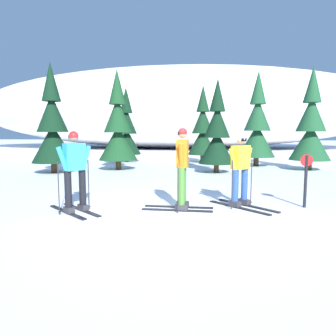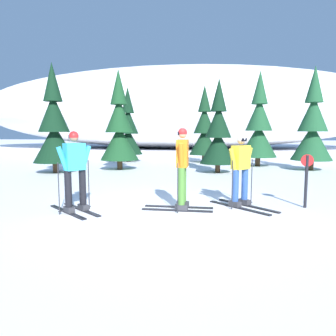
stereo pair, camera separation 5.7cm
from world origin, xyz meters
The scene contains 13 objects.
ground_plane centered at (0.00, 0.00, 0.00)m, with size 120.00×120.00×0.00m, color white.
skier_orange_jacket centered at (0.33, 0.47, 0.97)m, with size 1.61×0.78×1.84m.
skier_yellow_jacket centered at (1.67, 0.93, 0.89)m, with size 1.54×1.52×1.70m.
skier_cyan_jacket centered at (-1.96, -0.07, 0.94)m, with size 1.50×1.37×1.77m.
pine_tree_far_left centered at (-5.59, 6.18, 1.94)m, with size 1.79×1.79×4.63m.
pine_tree_left centered at (-3.79, 11.61, 1.82)m, with size 1.68×1.68×4.34m.
pine_tree_center_left centered at (-3.19, 7.68, 1.92)m, with size 1.77×1.77×4.58m.
pine_tree_center centered at (0.65, 11.79, 1.84)m, with size 1.70×1.70×4.40m.
pine_tree_center_right centered at (1.31, 7.11, 1.67)m, with size 1.54×1.54×3.99m.
pine_tree_right centered at (3.42, 10.00, 2.00)m, with size 1.85×1.85×4.79m.
pine_tree_far_right centered at (5.58, 8.58, 1.96)m, with size 1.81×1.81×4.69m.
snow_ridge_background centered at (-2.23, 27.33, 4.19)m, with size 44.23×17.75×8.38m, color white.
trail_marker_post centered at (3.17, 1.02, 0.71)m, with size 0.28×0.07×1.25m.
Camera 1 is at (0.87, -6.55, 1.77)m, focal length 33.75 mm.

